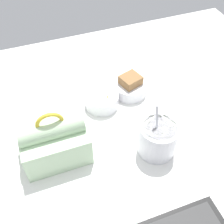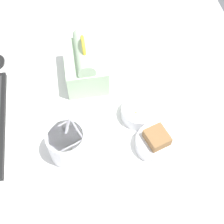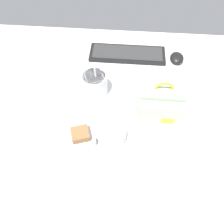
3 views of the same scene
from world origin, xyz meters
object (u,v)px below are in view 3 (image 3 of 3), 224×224
keyboard (127,54)px  bento_bowl_sandwich (81,138)px  lunch_bag (160,102)px  soup_cup (95,84)px  bento_bowl_snacks (111,135)px  computer_mouse (177,58)px

keyboard → bento_bowl_sandwich: (-15.22, -49.24, 1.61)cm
lunch_bag → bento_bowl_sandwich: lunch_bag is taller
bento_bowl_sandwich → keyboard: bearing=72.8°
keyboard → bento_bowl_sandwich: bearing=-107.2°
lunch_bag → soup_cup: bearing=163.3°
soup_cup → bento_bowl_sandwich: (-2.15, -24.61, -2.62)cm
bento_bowl_sandwich → bento_bowl_snacks: (10.94, 2.40, -0.24)cm
keyboard → soup_cup: soup_cup is taller
keyboard → computer_mouse: size_ratio=4.67×
lunch_bag → computer_mouse: bearing=71.7°
lunch_bag → computer_mouse: size_ratio=2.22×
bento_bowl_sandwich → bento_bowl_snacks: 11.20cm
bento_bowl_sandwich → computer_mouse: (39.45, 47.33, -0.84)cm
bento_bowl_sandwich → computer_mouse: bearing=50.2°
computer_mouse → keyboard: bearing=175.5°
bento_bowl_sandwich → bento_bowl_snacks: bearing=12.4°
bento_bowl_sandwich → computer_mouse: size_ratio=1.43×
bento_bowl_snacks → keyboard: bearing=84.8°
bento_bowl_sandwich → computer_mouse: bento_bowl_sandwich is taller
bento_bowl_snacks → computer_mouse: 53.22cm
keyboard → bento_bowl_sandwich: size_ratio=3.26×
bento_bowl_snacks → lunch_bag: bearing=37.6°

